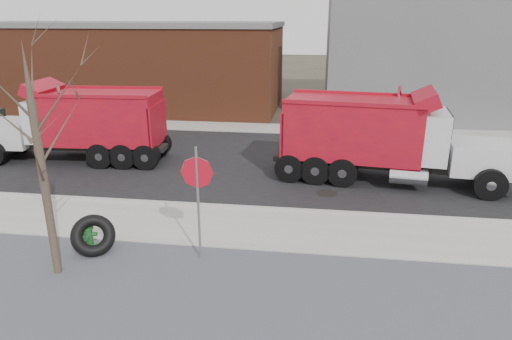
# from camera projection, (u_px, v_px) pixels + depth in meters

# --- Properties ---
(ground) EXTENTS (120.00, 120.00, 0.00)m
(ground) POSITION_uv_depth(u_px,v_px,m) (218.00, 231.00, 12.53)
(ground) COLOR #383328
(ground) RESTS_ON ground
(gravel_verge) EXTENTS (60.00, 5.00, 0.03)m
(gravel_verge) POSITION_uv_depth(u_px,v_px,m) (182.00, 307.00, 9.24)
(gravel_verge) COLOR slate
(gravel_verge) RESTS_ON ground
(sidewalk) EXTENTS (60.00, 2.50, 0.06)m
(sidewalk) POSITION_uv_depth(u_px,v_px,m) (220.00, 226.00, 12.75)
(sidewalk) COLOR #9E9B93
(sidewalk) RESTS_ON ground
(curb) EXTENTS (60.00, 0.15, 0.11)m
(curb) POSITION_uv_depth(u_px,v_px,m) (229.00, 207.00, 13.96)
(curb) COLOR #9E9B93
(curb) RESTS_ON ground
(road) EXTENTS (60.00, 9.40, 0.02)m
(road) POSITION_uv_depth(u_px,v_px,m) (252.00, 162.00, 18.43)
(road) COLOR black
(road) RESTS_ON ground
(far_sidewalk) EXTENTS (60.00, 2.00, 0.06)m
(far_sidewalk) POSITION_uv_depth(u_px,v_px,m) (267.00, 128.00, 23.77)
(far_sidewalk) COLOR #9E9B93
(far_sidewalk) RESTS_ON ground
(building_grey) EXTENTS (12.00, 10.00, 8.00)m
(building_grey) POSITION_uv_depth(u_px,v_px,m) (430.00, 44.00, 26.97)
(building_grey) COLOR slate
(building_grey) RESTS_ON ground
(building_brick) EXTENTS (20.20, 8.20, 5.30)m
(building_brick) POSITION_uv_depth(u_px,v_px,m) (120.00, 65.00, 28.91)
(building_brick) COLOR brown
(building_brick) RESTS_ON ground
(bare_tree) EXTENTS (3.20, 3.20, 5.20)m
(bare_tree) POSITION_uv_depth(u_px,v_px,m) (36.00, 134.00, 9.44)
(bare_tree) COLOR #382D23
(bare_tree) RESTS_ON ground
(fire_hydrant) EXTENTS (0.45, 0.44, 0.79)m
(fire_hydrant) POSITION_uv_depth(u_px,v_px,m) (88.00, 236.00, 11.47)
(fire_hydrant) COLOR #2A6E31
(fire_hydrant) RESTS_ON ground
(truck_tire) EXTENTS (1.36, 1.29, 1.03)m
(truck_tire) POSITION_uv_depth(u_px,v_px,m) (93.00, 235.00, 11.24)
(truck_tire) COLOR black
(truck_tire) RESTS_ON ground
(stop_sign) EXTENTS (0.77, 0.06, 2.83)m
(stop_sign) POSITION_uv_depth(u_px,v_px,m) (197.00, 185.00, 10.49)
(stop_sign) COLOR gray
(stop_sign) RESTS_ON ground
(dump_truck_red_a) EXTENTS (8.19, 3.12, 3.28)m
(dump_truck_red_a) POSITION_uv_depth(u_px,v_px,m) (381.00, 135.00, 15.83)
(dump_truck_red_a) COLOR black
(dump_truck_red_a) RESTS_ON ground
(dump_truck_red_b) EXTENTS (7.56, 2.56, 3.18)m
(dump_truck_red_b) POSITION_uv_depth(u_px,v_px,m) (80.00, 122.00, 18.08)
(dump_truck_red_b) COLOR black
(dump_truck_red_b) RESTS_ON ground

